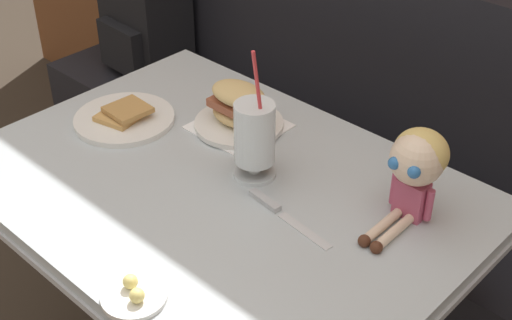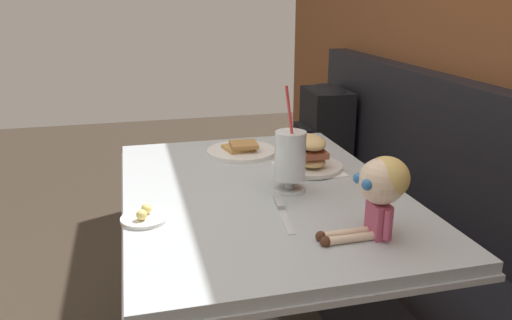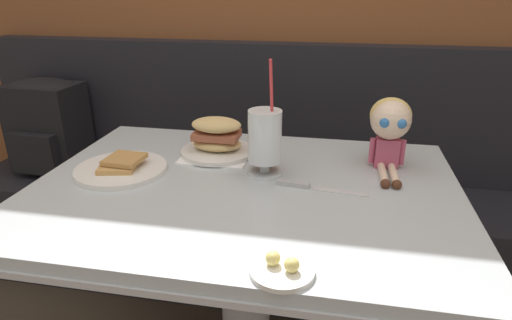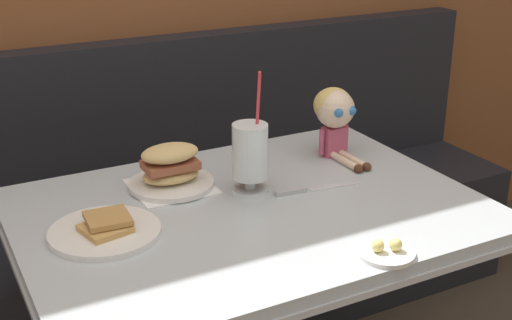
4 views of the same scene
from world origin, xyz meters
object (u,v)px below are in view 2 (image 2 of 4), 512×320
butter_knife (281,207)px  backpack (325,123)px  milkshake_glass (290,159)px  butter_saucer (144,217)px  toast_plate (241,150)px  seated_doll (381,186)px  sandwich_plate (309,156)px

butter_knife → backpack: bearing=153.2°
milkshake_glass → butter_saucer: (0.10, -0.42, -0.09)m
backpack → toast_plate: bearing=-41.8°
milkshake_glass → seated_doll: milkshake_glass is taller
butter_saucer → seated_doll: 0.60m
butter_knife → backpack: size_ratio=0.58×
backpack → butter_saucer: bearing=-39.6°
butter_saucer → milkshake_glass: bearing=103.9°
butter_saucer → backpack: 1.49m
milkshake_glass → backpack: bearing=153.3°
toast_plate → butter_saucer: size_ratio=2.08×
butter_saucer → butter_knife: 0.36m
milkshake_glass → seated_doll: 0.35m
toast_plate → sandwich_plate: bearing=38.1°
seated_doll → toast_plate: bearing=-166.5°
butter_saucer → backpack: size_ratio=0.30×
butter_saucer → butter_knife: butter_saucer is taller
toast_plate → seated_doll: (0.72, 0.17, 0.12)m
milkshake_glass → butter_knife: (0.12, -0.06, -0.09)m
butter_saucer → butter_knife: (0.01, 0.36, -0.00)m
backpack → seated_doll: bearing=-16.6°
seated_doll → backpack: bearing=163.4°
butter_knife → backpack: (-1.16, 0.59, -0.09)m
toast_plate → backpack: (-0.65, 0.58, -0.09)m
seated_doll → backpack: seated_doll is taller
milkshake_glass → sandwich_plate: bearing=144.3°
butter_saucer → sandwich_plate: bearing=116.5°
sandwich_plate → backpack: 0.98m
milkshake_glass → butter_knife: milkshake_glass is taller
sandwich_plate → butter_knife: 0.34m
toast_plate → milkshake_glass: milkshake_glass is taller
sandwich_plate → backpack: sandwich_plate is taller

